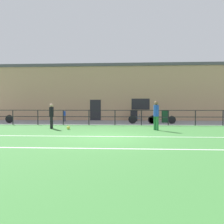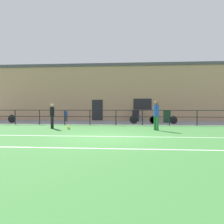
# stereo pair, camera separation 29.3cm
# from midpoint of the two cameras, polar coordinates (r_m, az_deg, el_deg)

# --- Properties ---
(ground) EXTENTS (60.00, 44.00, 0.04)m
(ground) POSITION_cam_midpoint_polar(r_m,az_deg,el_deg) (9.34, -0.11, -7.27)
(ground) COLOR #42843D
(field_line_touchline) EXTENTS (36.00, 0.11, 0.00)m
(field_line_touchline) POSITION_cam_midpoint_polar(r_m,az_deg,el_deg) (9.52, -0.02, -6.97)
(field_line_touchline) COLOR white
(field_line_touchline) RESTS_ON ground
(field_line_hash) EXTENTS (36.00, 0.11, 0.00)m
(field_line_hash) POSITION_cam_midpoint_polar(r_m,az_deg,el_deg) (6.85, -1.81, -10.34)
(field_line_hash) COLOR white
(field_line_hash) RESTS_ON ground
(pavement_strip) EXTENTS (48.00, 5.00, 0.02)m
(pavement_strip) POSITION_cam_midpoint_polar(r_m,az_deg,el_deg) (17.77, 2.06, -2.97)
(pavement_strip) COLOR gray
(pavement_strip) RESTS_ON ground
(perimeter_fence) EXTENTS (36.07, 0.07, 1.15)m
(perimeter_fence) POSITION_cam_midpoint_polar(r_m,az_deg,el_deg) (15.23, 1.67, -0.94)
(perimeter_fence) COLOR black
(perimeter_fence) RESTS_ON ground
(clubhouse_facade) EXTENTS (28.00, 2.56, 5.79)m
(clubhouse_facade) POSITION_cam_midpoint_polar(r_m,az_deg,el_deg) (21.46, 2.47, 5.54)
(clubhouse_facade) COLOR tan
(clubhouse_facade) RESTS_ON ground
(player_goalkeeper) EXTENTS (0.28, 0.43, 1.60)m
(player_goalkeeper) POSITION_cam_midpoint_polar(r_m,az_deg,el_deg) (13.46, -16.07, -0.65)
(player_goalkeeper) COLOR black
(player_goalkeeper) RESTS_ON ground
(player_striker) EXTENTS (0.30, 0.44, 1.74)m
(player_striker) POSITION_cam_midpoint_polar(r_m,az_deg,el_deg) (12.18, 13.14, -0.48)
(player_striker) COLOR #237038
(player_striker) RESTS_ON ground
(soccer_ball_match) EXTENTS (0.22, 0.22, 0.22)m
(soccer_ball_match) POSITION_cam_midpoint_polar(r_m,az_deg,el_deg) (12.79, -11.60, -4.33)
(soccer_ball_match) COLOR #E5E04C
(soccer_ball_match) RESTS_ON ground
(spectator_child) EXTENTS (0.29, 0.19, 1.11)m
(spectator_child) POSITION_cam_midpoint_polar(r_m,az_deg,el_deg) (19.45, -12.47, -0.72)
(spectator_child) COLOR #232D4C
(spectator_child) RESTS_ON pavement_strip
(bicycle_parked_0) EXTENTS (2.24, 0.04, 0.73)m
(bicycle_parked_0) POSITION_cam_midpoint_polar(r_m,az_deg,el_deg) (16.71, 14.85, -2.13)
(bicycle_parked_0) COLOR black
(bicycle_parked_0) RESTS_ON pavement_strip
(bicycle_parked_1) EXTENTS (2.40, 0.04, 0.77)m
(bicycle_parked_1) POSITION_cam_midpoint_polar(r_m,az_deg,el_deg) (19.55, -28.39, -1.67)
(bicycle_parked_1) COLOR black
(bicycle_parked_1) RESTS_ON pavement_strip
(bicycle_parked_2) EXTENTS (2.36, 0.04, 0.77)m
(bicycle_parked_2) POSITION_cam_midpoint_polar(r_m,az_deg,el_deg) (16.50, 9.62, -2.07)
(bicycle_parked_2) COLOR black
(bicycle_parked_2) RESTS_ON pavement_strip
(trash_bin_0) EXTENTS (0.67, 0.57, 1.03)m
(trash_bin_0) POSITION_cam_midpoint_polar(r_m,az_deg,el_deg) (19.26, 7.18, -1.04)
(trash_bin_0) COLOR black
(trash_bin_0) RESTS_ON pavement_strip
(trash_bin_1) EXTENTS (0.57, 0.49, 1.09)m
(trash_bin_1) POSITION_cam_midpoint_polar(r_m,az_deg,el_deg) (18.12, 15.81, -1.17)
(trash_bin_1) COLOR #194C28
(trash_bin_1) RESTS_ON pavement_strip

